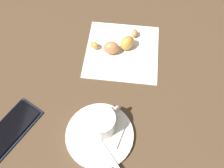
{
  "coord_description": "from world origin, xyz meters",
  "views": [
    {
      "loc": [
        0.26,
        0.06,
        0.52
      ],
      "look_at": [
        -0.01,
        0.02,
        0.03
      ],
      "focal_mm": 38.98,
      "sensor_mm": 36.0,
      "label": 1
    }
  ],
  "objects_px": {
    "teaspoon": "(98,139)",
    "croissant": "(118,44)",
    "napkin": "(122,51)",
    "cell_phone": "(10,130)",
    "saucer": "(100,135)",
    "espresso_cup": "(102,122)",
    "sugar_packet": "(118,134)"
  },
  "relations": [
    {
      "from": "espresso_cup",
      "to": "cell_phone",
      "type": "relative_size",
      "value": 0.47
    },
    {
      "from": "teaspoon",
      "to": "saucer",
      "type": "bearing_deg",
      "value": 174.87
    },
    {
      "from": "espresso_cup",
      "to": "croissant",
      "type": "relative_size",
      "value": 0.61
    },
    {
      "from": "napkin",
      "to": "saucer",
      "type": "bearing_deg",
      "value": -4.77
    },
    {
      "from": "espresso_cup",
      "to": "cell_phone",
      "type": "distance_m",
      "value": 0.21
    },
    {
      "from": "cell_phone",
      "to": "saucer",
      "type": "bearing_deg",
      "value": 94.75
    },
    {
      "from": "saucer",
      "to": "croissant",
      "type": "height_order",
      "value": "croissant"
    },
    {
      "from": "croissant",
      "to": "cell_phone",
      "type": "bearing_deg",
      "value": -38.83
    },
    {
      "from": "espresso_cup",
      "to": "sugar_packet",
      "type": "height_order",
      "value": "espresso_cup"
    },
    {
      "from": "napkin",
      "to": "croissant",
      "type": "xyz_separation_m",
      "value": [
        -0.0,
        -0.01,
        0.02
      ]
    },
    {
      "from": "espresso_cup",
      "to": "cell_phone",
      "type": "height_order",
      "value": "espresso_cup"
    },
    {
      "from": "napkin",
      "to": "cell_phone",
      "type": "bearing_deg",
      "value": -40.77
    },
    {
      "from": "saucer",
      "to": "cell_phone",
      "type": "height_order",
      "value": "saucer"
    },
    {
      "from": "saucer",
      "to": "teaspoon",
      "type": "bearing_deg",
      "value": -5.13
    },
    {
      "from": "teaspoon",
      "to": "croissant",
      "type": "xyz_separation_m",
      "value": [
        -0.25,
        0.01,
        0.01
      ]
    },
    {
      "from": "saucer",
      "to": "espresso_cup",
      "type": "relative_size",
      "value": 1.98
    },
    {
      "from": "teaspoon",
      "to": "cell_phone",
      "type": "relative_size",
      "value": 0.72
    },
    {
      "from": "sugar_packet",
      "to": "croissant",
      "type": "bearing_deg",
      "value": 20.58
    },
    {
      "from": "saucer",
      "to": "napkin",
      "type": "distance_m",
      "value": 0.24
    },
    {
      "from": "napkin",
      "to": "cell_phone",
      "type": "distance_m",
      "value": 0.33
    },
    {
      "from": "napkin",
      "to": "cell_phone",
      "type": "relative_size",
      "value": 1.19
    },
    {
      "from": "saucer",
      "to": "espresso_cup",
      "type": "bearing_deg",
      "value": 170.44
    },
    {
      "from": "espresso_cup",
      "to": "teaspoon",
      "type": "xyz_separation_m",
      "value": [
        0.03,
        -0.0,
        -0.02
      ]
    },
    {
      "from": "saucer",
      "to": "cell_phone",
      "type": "bearing_deg",
      "value": -85.25
    },
    {
      "from": "sugar_packet",
      "to": "espresso_cup",
      "type": "bearing_deg",
      "value": 85.98
    },
    {
      "from": "teaspoon",
      "to": "croissant",
      "type": "bearing_deg",
      "value": 177.79
    },
    {
      "from": "espresso_cup",
      "to": "napkin",
      "type": "xyz_separation_m",
      "value": [
        -0.22,
        0.02,
        -0.04
      ]
    },
    {
      "from": "napkin",
      "to": "cell_phone",
      "type": "height_order",
      "value": "cell_phone"
    },
    {
      "from": "saucer",
      "to": "napkin",
      "type": "bearing_deg",
      "value": 175.23
    },
    {
      "from": "espresso_cup",
      "to": "croissant",
      "type": "bearing_deg",
      "value": 178.52
    },
    {
      "from": "saucer",
      "to": "croissant",
      "type": "distance_m",
      "value": 0.24
    },
    {
      "from": "teaspoon",
      "to": "croissant",
      "type": "relative_size",
      "value": 0.93
    }
  ]
}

